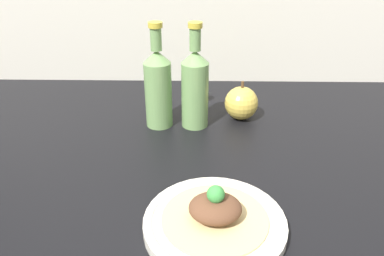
# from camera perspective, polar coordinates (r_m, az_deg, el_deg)

# --- Properties ---
(ground_plane) EXTENTS (1.80, 1.10, 0.04)m
(ground_plane) POSITION_cam_1_polar(r_m,az_deg,el_deg) (0.77, 5.05, -8.42)
(ground_plane) COLOR black
(plate) EXTENTS (0.23, 0.23, 0.02)m
(plate) POSITION_cam_1_polar(r_m,az_deg,el_deg) (0.63, 3.48, -14.21)
(plate) COLOR silver
(plate) RESTS_ON ground_plane
(plated_food) EXTENTS (0.17, 0.17, 0.07)m
(plated_food) POSITION_cam_1_polar(r_m,az_deg,el_deg) (0.61, 3.55, -12.45)
(plated_food) COLOR #D6BC7F
(plated_food) RESTS_ON plate
(cider_bottle_left) EXTENTS (0.07, 0.07, 0.25)m
(cider_bottle_left) POSITION_cam_1_polar(r_m,az_deg,el_deg) (0.90, -5.19, 6.35)
(cider_bottle_left) COLOR #729E5B
(cider_bottle_left) RESTS_ON ground_plane
(cider_bottle_right) EXTENTS (0.07, 0.07, 0.25)m
(cider_bottle_right) POSITION_cam_1_polar(r_m,az_deg,el_deg) (0.90, 0.46, 6.33)
(cider_bottle_right) COLOR #729E5B
(cider_bottle_right) RESTS_ON ground_plane
(apple) EXTENTS (0.08, 0.08, 0.10)m
(apple) POSITION_cam_1_polar(r_m,az_deg,el_deg) (0.96, 7.52, 3.79)
(apple) COLOR gold
(apple) RESTS_ON ground_plane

